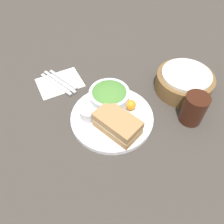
% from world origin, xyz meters
% --- Properties ---
extents(ground_plane, '(4.00, 4.00, 0.00)m').
position_xyz_m(ground_plane, '(0.00, 0.00, 0.00)').
color(ground_plane, '#3D3833').
extents(plate, '(0.28, 0.28, 0.02)m').
position_xyz_m(plate, '(0.00, 0.00, 0.01)').
color(plate, silver).
rests_on(plate, ground_plane).
extents(sandwich, '(0.16, 0.13, 0.06)m').
position_xyz_m(sandwich, '(0.06, -0.01, 0.05)').
color(sandwich, '#A37A4C').
rests_on(sandwich, plate).
extents(salad_bowl, '(0.14, 0.14, 0.07)m').
position_xyz_m(salad_bowl, '(-0.06, 0.02, 0.05)').
color(salad_bowl, silver).
rests_on(salad_bowl, plate).
extents(dressing_cup, '(0.06, 0.06, 0.03)m').
position_xyz_m(dressing_cup, '(-0.03, -0.07, 0.03)').
color(dressing_cup, '#B7B7BC').
rests_on(dressing_cup, plate).
extents(orange_wedge, '(0.04, 0.04, 0.04)m').
position_xyz_m(orange_wedge, '(0.00, 0.07, 0.03)').
color(orange_wedge, orange).
rests_on(orange_wedge, plate).
extents(drink_glass, '(0.08, 0.08, 0.11)m').
position_xyz_m(drink_glass, '(0.12, 0.23, 0.05)').
color(drink_glass, '#38190F').
rests_on(drink_glass, ground_plane).
extents(bread_basket, '(0.21, 0.21, 0.08)m').
position_xyz_m(bread_basket, '(-0.01, 0.30, 0.04)').
color(bread_basket, brown).
rests_on(bread_basket, ground_plane).
extents(napkin, '(0.13, 0.17, 0.00)m').
position_xyz_m(napkin, '(-0.25, -0.10, 0.00)').
color(napkin, white).
rests_on(napkin, ground_plane).
extents(fork, '(0.17, 0.08, 0.01)m').
position_xyz_m(fork, '(-0.25, -0.12, 0.01)').
color(fork, '#B2B2B7').
rests_on(fork, napkin).
extents(knife, '(0.17, 0.08, 0.01)m').
position_xyz_m(knife, '(-0.25, -0.10, 0.01)').
color(knife, '#B2B2B7').
rests_on(knife, napkin).
extents(spoon, '(0.15, 0.07, 0.01)m').
position_xyz_m(spoon, '(-0.26, -0.08, 0.01)').
color(spoon, '#B2B2B7').
rests_on(spoon, napkin).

